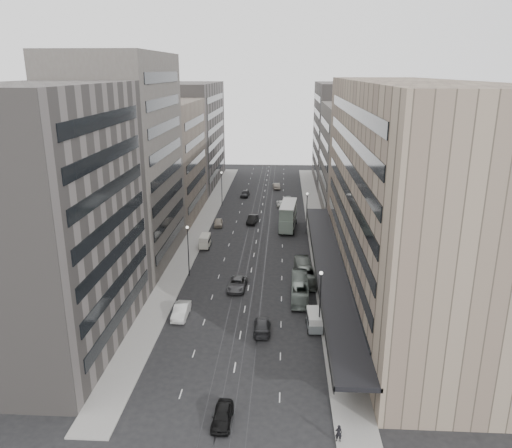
% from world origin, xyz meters
% --- Properties ---
extents(ground, '(220.00, 220.00, 0.00)m').
position_xyz_m(ground, '(0.00, 0.00, 0.00)').
color(ground, black).
rests_on(ground, ground).
extents(sidewalk_right, '(4.00, 125.00, 0.15)m').
position_xyz_m(sidewalk_right, '(12.00, 37.50, 0.07)').
color(sidewalk_right, gray).
rests_on(sidewalk_right, ground).
extents(sidewalk_left, '(4.00, 125.00, 0.15)m').
position_xyz_m(sidewalk_left, '(-12.00, 37.50, 0.07)').
color(sidewalk_left, gray).
rests_on(sidewalk_left, ground).
extents(department_store, '(19.20, 60.00, 30.00)m').
position_xyz_m(department_store, '(21.45, 8.00, 14.95)').
color(department_store, gray).
rests_on(department_store, ground).
extents(building_right_mid, '(15.00, 28.00, 24.00)m').
position_xyz_m(building_right_mid, '(21.50, 52.00, 12.00)').
color(building_right_mid, '#4B4541').
rests_on(building_right_mid, ground).
extents(building_right_far, '(15.00, 32.00, 28.00)m').
position_xyz_m(building_right_far, '(21.50, 82.00, 14.00)').
color(building_right_far, '#5A5451').
rests_on(building_right_far, ground).
extents(building_left_a, '(15.00, 28.00, 30.00)m').
position_xyz_m(building_left_a, '(-21.50, -8.00, 15.00)').
color(building_left_a, '#5A5451').
rests_on(building_left_a, ground).
extents(building_left_b, '(15.00, 26.00, 34.00)m').
position_xyz_m(building_left_b, '(-21.50, 19.00, 17.00)').
color(building_left_b, '#4B4541').
rests_on(building_left_b, ground).
extents(building_left_c, '(15.00, 28.00, 25.00)m').
position_xyz_m(building_left_c, '(-21.50, 46.00, 12.50)').
color(building_left_c, '#6E6256').
rests_on(building_left_c, ground).
extents(building_left_d, '(15.00, 38.00, 28.00)m').
position_xyz_m(building_left_d, '(-21.50, 79.00, 14.00)').
color(building_left_d, '#5A5451').
rests_on(building_left_d, ground).
extents(lamp_right_near, '(0.44, 0.44, 8.32)m').
position_xyz_m(lamp_right_near, '(9.70, -5.00, 5.20)').
color(lamp_right_near, '#262628').
rests_on(lamp_right_near, ground).
extents(lamp_right_far, '(0.44, 0.44, 8.32)m').
position_xyz_m(lamp_right_far, '(9.70, 35.00, 5.20)').
color(lamp_right_far, '#262628').
rests_on(lamp_right_far, ground).
extents(lamp_left_near, '(0.44, 0.44, 8.32)m').
position_xyz_m(lamp_left_near, '(-9.70, 12.00, 5.20)').
color(lamp_left_near, '#262628').
rests_on(lamp_left_near, ground).
extents(lamp_left_far, '(0.44, 0.44, 8.32)m').
position_xyz_m(lamp_left_far, '(-9.70, 55.00, 5.20)').
color(lamp_left_far, '#262628').
rests_on(lamp_left_far, ground).
extents(bus_near, '(2.56, 10.06, 2.79)m').
position_xyz_m(bus_near, '(7.60, 5.10, 1.39)').
color(bus_near, gray).
rests_on(bus_near, ground).
extents(bus_far, '(3.10, 9.94, 2.72)m').
position_xyz_m(bus_far, '(8.50, 11.20, 1.36)').
color(bus_far, gray).
rests_on(bus_far, ground).
extents(double_decker, '(3.85, 10.29, 5.51)m').
position_xyz_m(double_decker, '(6.05, 37.22, 2.97)').
color(double_decker, slate).
rests_on(double_decker, ground).
extents(vw_microbus, '(2.06, 4.23, 2.25)m').
position_xyz_m(vw_microbus, '(9.20, -3.81, 1.25)').
color(vw_microbus, slate).
rests_on(vw_microbus, ground).
extents(panel_van, '(1.89, 3.79, 2.38)m').
position_xyz_m(panel_van, '(-9.20, 25.23, 1.31)').
color(panel_van, beige).
rests_on(panel_van, ground).
extents(sedan_0, '(1.92, 4.47, 1.51)m').
position_xyz_m(sedan_0, '(-0.26, -22.00, 0.75)').
color(sedan_0, black).
rests_on(sedan_0, ground).
extents(sedan_1, '(1.84, 5.17, 1.70)m').
position_xyz_m(sedan_1, '(-8.22, -1.65, 0.85)').
color(sedan_1, silver).
rests_on(sedan_1, ground).
extents(sedan_2, '(2.91, 5.72, 1.55)m').
position_xyz_m(sedan_2, '(-1.64, 7.54, 0.77)').
color(sedan_2, '#4C4C4F').
rests_on(sedan_2, ground).
extents(sedan_3, '(2.20, 5.21, 1.50)m').
position_xyz_m(sedan_3, '(2.64, -4.92, 0.75)').
color(sedan_3, '#2A2A2D').
rests_on(sedan_3, ground).
extents(sedan_4, '(2.13, 4.49, 1.48)m').
position_xyz_m(sedan_4, '(-8.47, 38.62, 0.74)').
color(sedan_4, '#B1A493').
rests_on(sedan_4, ground).
extents(sedan_5, '(2.44, 5.34, 1.70)m').
position_xyz_m(sedan_5, '(-1.46, 41.04, 0.85)').
color(sedan_5, black).
rests_on(sedan_5, ground).
extents(sedan_6, '(2.67, 5.28, 1.43)m').
position_xyz_m(sedan_6, '(4.62, 55.18, 0.72)').
color(sedan_6, silver).
rests_on(sedan_6, ground).
extents(sedan_7, '(2.52, 5.03, 1.40)m').
position_xyz_m(sedan_7, '(6.19, 59.96, 0.70)').
color(sedan_7, '#4F4F51').
rests_on(sedan_7, ground).
extents(sedan_8, '(2.37, 4.99, 1.65)m').
position_xyz_m(sedan_8, '(-4.87, 64.19, 0.82)').
color(sedan_8, '#252527').
rests_on(sedan_8, ground).
extents(sedan_9, '(2.27, 5.09, 1.62)m').
position_xyz_m(sedan_9, '(3.01, 73.61, 0.81)').
color(sedan_9, gray).
rests_on(sedan_9, ground).
extents(pedestrian, '(0.62, 0.42, 1.66)m').
position_xyz_m(pedestrian, '(10.20, -24.00, 0.98)').
color(pedestrian, black).
rests_on(pedestrian, sidewalk_right).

